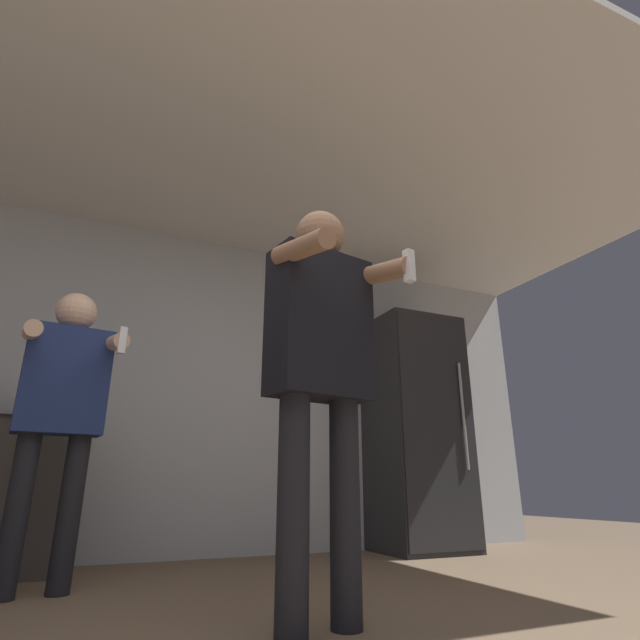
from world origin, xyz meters
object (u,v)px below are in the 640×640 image
refrigerator (417,430)px  bottle_dark_rum (31,402)px  person_woman_foreground (321,354)px  person_man_side (63,398)px

refrigerator → bottle_dark_rum: size_ratio=6.47×
refrigerator → person_woman_foreground: 2.51m
bottle_dark_rum → refrigerator: bearing=-2.0°
refrigerator → person_woman_foreground: size_ratio=1.14×
refrigerator → bottle_dark_rum: refrigerator is taller
refrigerator → bottle_dark_rum: 2.96m
bottle_dark_rum → person_man_side: 0.84m
bottle_dark_rum → person_man_side: bearing=-73.9°
refrigerator → person_man_side: refrigerator is taller
refrigerator → person_woman_foreground: bearing=-133.1°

